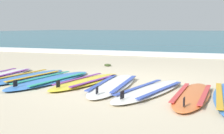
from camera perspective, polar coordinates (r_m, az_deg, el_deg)
ground_plane at (r=5.58m, az=1.91°, el=-3.24°), size 80.00×80.00×0.00m
sea at (r=40.48m, az=17.38°, el=6.07°), size 80.00×60.00×0.10m
wave_foam_strip at (r=10.98m, az=10.84°, el=2.40°), size 80.00×0.75×0.11m
surfboard_0 at (r=6.76m, az=-20.51°, el=-1.46°), size 0.60×2.09×0.18m
surfboard_1 at (r=6.35m, az=-16.01°, el=-1.84°), size 0.87×2.24×0.18m
surfboard_2 at (r=5.89m, az=-11.67°, el=-2.45°), size 0.94×2.41×0.18m
surfboard_3 at (r=5.63m, az=-4.88°, el=-2.79°), size 0.92×2.14×0.18m
surfboard_4 at (r=5.29m, az=0.29°, el=-3.44°), size 0.69×2.30×0.18m
surfboard_5 at (r=4.87m, az=7.33°, el=-4.51°), size 1.08×2.23×0.18m
surfboard_6 at (r=4.66m, az=15.23°, el=-5.31°), size 0.61×2.03×0.18m
seaweed_clump_near_shoreline at (r=7.99m, az=-0.85°, el=0.38°), size 0.19×0.15×0.07m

